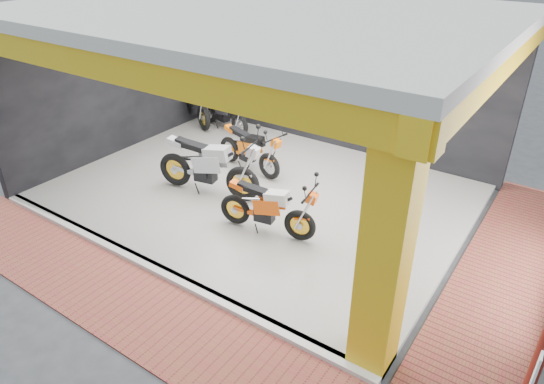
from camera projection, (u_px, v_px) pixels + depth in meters
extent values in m
plane|color=#2D2D30|center=(194.00, 240.00, 8.65)|extent=(80.00, 80.00, 0.00)
cube|color=silver|center=(260.00, 193.00, 10.07)|extent=(8.00, 6.00, 0.10)
cube|color=beige|center=(257.00, 13.00, 8.35)|extent=(8.40, 6.40, 0.20)
cube|color=black|center=(335.00, 78.00, 11.48)|extent=(8.20, 0.20, 3.50)
cube|color=black|center=(116.00, 81.00, 11.28)|extent=(0.20, 6.20, 3.50)
cube|color=gold|center=(386.00, 250.00, 5.40)|extent=(0.50, 0.50, 3.50)
cube|color=gold|center=(122.00, 67.00, 6.33)|extent=(8.40, 0.30, 0.40)
cube|color=gold|center=(498.00, 63.00, 6.51)|extent=(0.30, 6.40, 0.40)
cube|color=silver|center=(151.00, 267.00, 7.89)|extent=(8.00, 0.20, 0.10)
cube|color=maroon|center=(113.00, 295.00, 7.34)|extent=(9.00, 1.40, 0.03)
cube|color=maroon|center=(504.00, 277.00, 7.71)|extent=(1.40, 7.00, 0.03)
cube|color=white|center=(531.00, 380.00, 3.85)|extent=(0.03, 0.32, 0.74)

